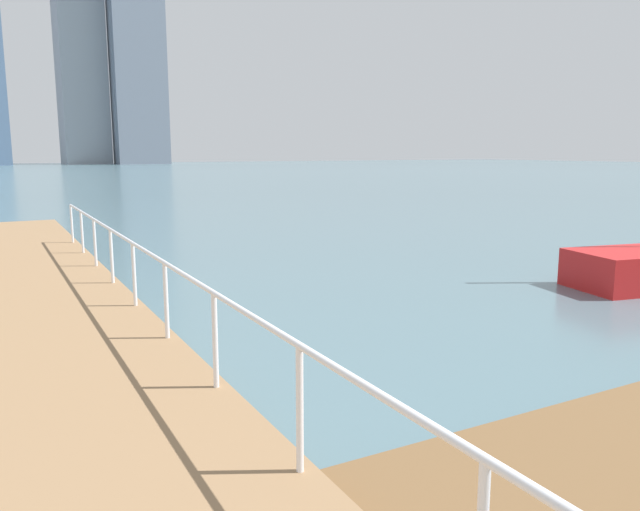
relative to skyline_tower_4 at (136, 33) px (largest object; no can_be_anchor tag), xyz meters
The scene contains 4 objects.
ground_plane 133.02m from the skyline_tower_4, 101.69° to the right, with size 300.00×300.00×0.00m, color slate.
boardwalk_railing 143.78m from the skyline_tower_4, 102.06° to the right, with size 0.06×28.55×1.08m.
skyline_tower_3 13.70m from the skyline_tower_4, 153.27° to the left, with size 9.64×8.18×44.49m, color #8C939E.
skyline_tower_4 is the anchor object (origin of this frame).
Camera 1 is at (-5.19, 5.07, 2.94)m, focal length 34.65 mm.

